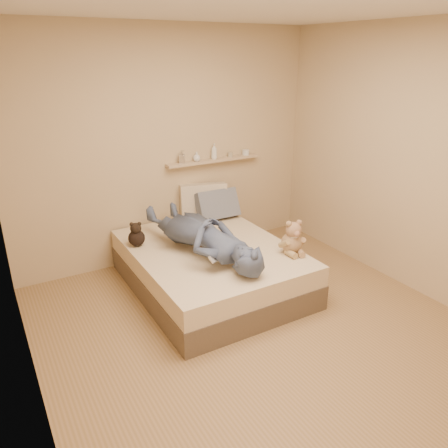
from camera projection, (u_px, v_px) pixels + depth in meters
room at (266, 191)px, 3.37m from camera, size 3.80×3.80×3.80m
bed at (210, 267)px, 4.51m from camera, size 1.50×1.90×0.45m
game_console at (217, 257)px, 3.88m from camera, size 0.18×0.12×0.06m
teddy_bear at (293, 240)px, 4.25m from camera, size 0.28×0.28×0.35m
dark_plush at (136, 236)px, 4.43m from camera, size 0.17×0.17×0.26m
pillow_cream at (204, 201)px, 5.19m from camera, size 0.59×0.35×0.42m
pillow_grey at (217, 205)px, 5.14m from camera, size 0.51×0.28×0.37m
person at (203, 235)px, 4.25m from camera, size 0.81×1.65×0.38m
wall_shelf at (214, 160)px, 5.18m from camera, size 1.20×0.12×0.03m
shelf_bottles at (209, 154)px, 5.12m from camera, size 0.95×0.11×0.18m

